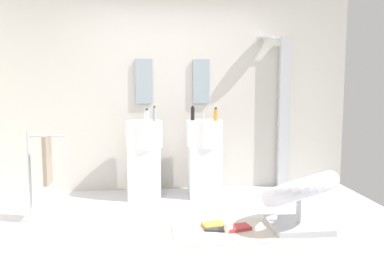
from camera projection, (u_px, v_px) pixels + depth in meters
The scene contains 19 objects.
ground_plane at pixel (182, 235), 3.69m from camera, with size 4.80×3.60×0.04m, color silver.
rear_partition at pixel (173, 93), 5.18m from camera, with size 4.80×0.10×2.60m, color beige.
pedestal_sink_left at pixel (144, 157), 4.81m from camera, with size 0.45×0.45×1.07m.
pedestal_sink_right at pixel (204, 156), 4.89m from camera, with size 0.45×0.45×1.07m.
vanity_mirror_left at pixel (144, 81), 5.05m from camera, with size 0.22×0.03×0.58m, color #8C9EA8.
vanity_mirror_right at pixel (201, 81), 5.13m from camera, with size 0.22×0.03×0.58m, color #8C9EA8.
shower_column at pixel (283, 110), 5.23m from camera, with size 0.49×0.24×2.05m.
lounge_chair at pixel (299, 194), 3.76m from camera, with size 1.10×1.10×0.65m.
towel_rack at pixel (44, 162), 3.91m from camera, with size 0.37×0.22×0.95m.
area_rug at pixel (229, 231), 3.71m from camera, with size 1.10×0.64×0.01m, color beige.
magazine_red at pixel (238, 228), 3.74m from camera, with size 0.24×0.14×0.03m, color #B73838.
magazine_charcoal at pixel (219, 228), 3.75m from camera, with size 0.28×0.17×0.02m, color #38383D.
magazine_ochre at pixel (214, 225), 3.81m from camera, with size 0.21×0.16×0.03m, color gold.
coffee_mug at pixel (228, 227), 3.68m from camera, with size 0.08×0.08×0.09m, color white.
soap_bottle_clear at pixel (147, 116), 4.64m from camera, with size 0.05×0.05×0.16m.
soap_bottle_amber at pixel (216, 115), 4.77m from camera, with size 0.05×0.05×0.17m.
soap_bottle_grey at pixel (155, 114), 4.68m from camera, with size 0.04×0.04×0.19m.
soap_bottle_black at pixel (193, 113), 4.85m from camera, with size 0.05×0.05×0.18m.
soap_bottle_blue at pixel (154, 115), 4.69m from camera, with size 0.04×0.04×0.16m.
Camera 1 is at (-0.28, -3.55, 1.40)m, focal length 35.93 mm.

